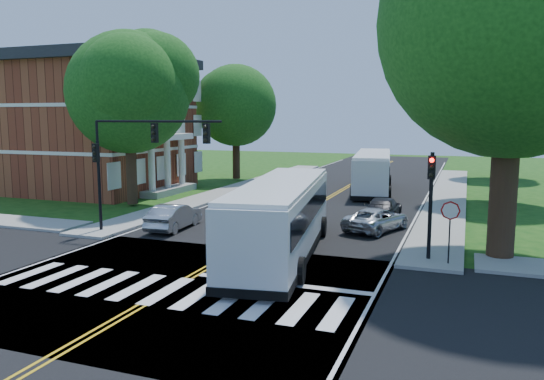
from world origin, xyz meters
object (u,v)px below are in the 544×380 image
at_px(signal_ne, 431,191).
at_px(hatchback, 174,216).
at_px(bus_follow, 373,171).
at_px(dark_sedan, 383,208).
at_px(signal_nw, 136,149).
at_px(bus_lead, 281,217).
at_px(suv, 377,219).

distance_m(signal_ne, hatchback, 13.56).
distance_m(bus_follow, dark_sedan, 11.78).
bearing_deg(hatchback, signal_ne, 166.87).
xyz_separation_m(signal_nw, hatchback, (0.84, 2.02, -3.68)).
bearing_deg(bus_follow, bus_lead, 81.37).
height_order(hatchback, dark_sedan, hatchback).
height_order(bus_lead, hatchback, bus_lead).
relative_size(bus_follow, hatchback, 2.95).
relative_size(signal_ne, bus_follow, 0.36).
height_order(bus_follow, hatchback, bus_follow).
bearing_deg(bus_follow, signal_nw, 59.69).
distance_m(signal_nw, dark_sedan, 14.39).
xyz_separation_m(bus_lead, bus_follow, (0.33, 21.18, -0.05)).
relative_size(hatchback, suv, 0.96).
bearing_deg(signal_nw, signal_ne, 0.05).
xyz_separation_m(signal_ne, hatchback, (-13.21, 2.01, -2.27)).
bearing_deg(dark_sedan, signal_ne, 108.79).
bearing_deg(bus_follow, dark_sedan, 94.90).
distance_m(hatchback, suv, 10.76).
relative_size(signal_nw, dark_sedan, 1.59).
height_order(bus_follow, suv, bus_follow).
bearing_deg(bus_lead, suv, -123.94).
xyz_separation_m(hatchback, suv, (10.21, 3.38, -0.08)).
height_order(suv, dark_sedan, dark_sedan).
bearing_deg(dark_sedan, bus_follow, -78.63).
distance_m(bus_lead, hatchback, 7.89).
distance_m(signal_ne, bus_lead, 6.27).
distance_m(signal_nw, bus_lead, 8.52).
bearing_deg(hatchback, bus_follow, -117.05).
bearing_deg(dark_sedan, suv, 91.20).
bearing_deg(signal_ne, hatchback, 171.35).
distance_m(hatchback, dark_sedan, 12.04).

